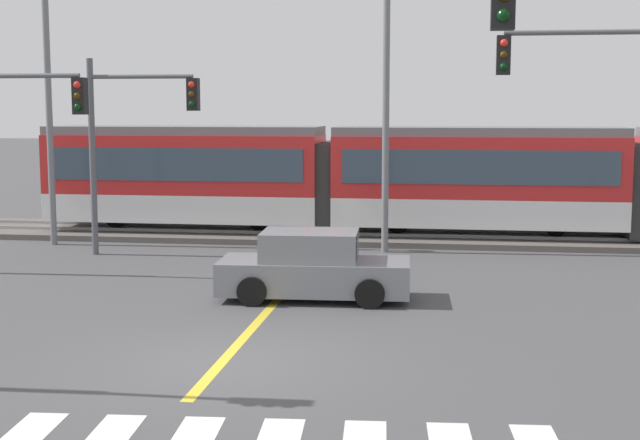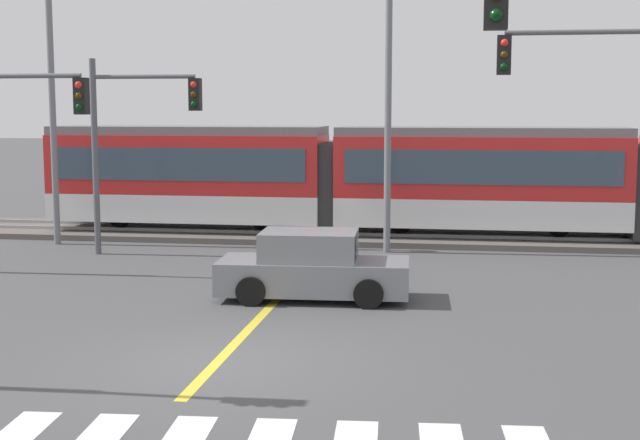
% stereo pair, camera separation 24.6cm
% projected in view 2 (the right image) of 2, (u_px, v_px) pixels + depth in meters
% --- Properties ---
extents(ground_plane, '(200.00, 200.00, 0.00)m').
position_uv_depth(ground_plane, '(216.00, 363.00, 14.82)').
color(ground_plane, '#474749').
extents(track_bed, '(120.00, 4.00, 0.18)m').
position_uv_depth(track_bed, '(336.00, 235.00, 29.02)').
color(track_bed, '#56514C').
rests_on(track_bed, ground).
extents(rail_near, '(120.00, 0.08, 0.10)m').
position_uv_depth(rail_near, '(333.00, 234.00, 28.30)').
color(rail_near, '#939399').
rests_on(rail_near, track_bed).
extents(rail_far, '(120.00, 0.08, 0.10)m').
position_uv_depth(rail_far, '(339.00, 228.00, 29.71)').
color(rail_far, '#939399').
rests_on(rail_far, track_bed).
extents(light_rail_tram, '(28.00, 2.64, 3.43)m').
position_uv_depth(light_rail_tram, '(480.00, 177.00, 28.06)').
color(light_rail_tram, silver).
rests_on(light_rail_tram, track_bed).
extents(lane_centre_line, '(0.20, 14.48, 0.01)m').
position_uv_depth(lane_centre_line, '(279.00, 297.00, 19.98)').
color(lane_centre_line, gold).
rests_on(lane_centre_line, ground).
extents(sedan_crossing, '(4.28, 2.08, 1.52)m').
position_uv_depth(sedan_crossing, '(313.00, 268.00, 19.72)').
color(sedan_crossing, gray).
rests_on(sedan_crossing, ground).
extents(traffic_light_mid_right, '(4.25, 0.38, 6.27)m').
position_uv_depth(traffic_light_mid_right, '(618.00, 108.00, 20.28)').
color(traffic_light_mid_right, '#515459').
rests_on(traffic_light_mid_right, ground).
extents(traffic_light_far_left, '(3.25, 0.38, 5.60)m').
position_uv_depth(traffic_light_far_left, '(131.00, 128.00, 25.20)').
color(traffic_light_far_left, '#515459').
rests_on(traffic_light_far_left, ground).
extents(street_lamp_west, '(2.17, 0.28, 9.54)m').
position_uv_depth(street_lamp_west, '(57.00, 70.00, 27.00)').
color(street_lamp_west, slate).
rests_on(street_lamp_west, ground).
extents(street_lamp_centre, '(2.45, 0.28, 9.11)m').
position_uv_depth(street_lamp_centre, '(396.00, 74.00, 25.48)').
color(street_lamp_centre, slate).
rests_on(street_lamp_centre, ground).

